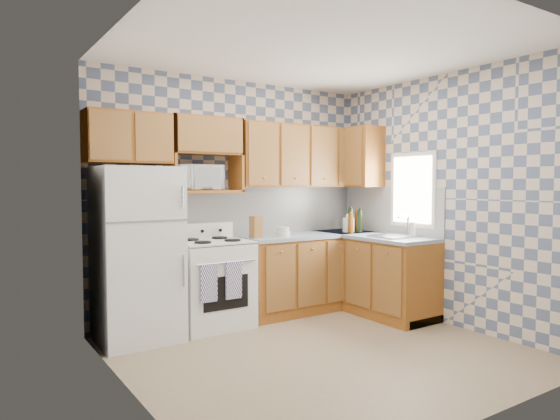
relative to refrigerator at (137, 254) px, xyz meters
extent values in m
plane|color=#7C654E|center=(1.27, -1.25, -0.84)|extent=(3.40, 3.40, 0.00)
cube|color=slate|center=(1.27, 0.35, 0.51)|extent=(3.40, 0.02, 2.70)
cube|color=slate|center=(2.97, -1.25, 0.51)|extent=(0.02, 3.20, 2.70)
cube|color=silver|center=(1.68, 0.34, 0.36)|extent=(2.60, 0.02, 0.56)
cube|color=silver|center=(2.96, -0.45, 0.36)|extent=(0.02, 1.60, 0.56)
cube|color=white|center=(0.00, 0.00, 0.00)|extent=(0.75, 0.70, 1.68)
cube|color=white|center=(0.80, 0.03, -0.39)|extent=(0.76, 0.65, 0.90)
cube|color=silver|center=(0.80, 0.03, 0.07)|extent=(0.76, 0.65, 0.02)
cube|color=white|center=(0.80, 0.30, 0.16)|extent=(0.76, 0.08, 0.17)
cube|color=navy|center=(0.61, -0.32, -0.30)|extent=(0.18, 0.02, 0.37)
cube|color=navy|center=(0.88, -0.32, -0.30)|extent=(0.18, 0.02, 0.37)
cube|color=brown|center=(2.10, 0.05, -0.40)|extent=(1.75, 0.60, 0.88)
cube|color=brown|center=(2.67, -0.45, -0.40)|extent=(0.60, 1.60, 0.88)
cube|color=gray|center=(2.10, 0.05, 0.06)|extent=(1.77, 0.63, 0.04)
cube|color=gray|center=(2.67, -0.45, 0.06)|extent=(0.63, 1.60, 0.04)
cube|color=brown|center=(2.10, 0.19, 1.01)|extent=(1.75, 0.33, 0.74)
cube|color=brown|center=(-0.02, 0.19, 1.13)|extent=(0.82, 0.33, 0.50)
cube|color=brown|center=(2.81, 0.00, 1.01)|extent=(0.33, 0.70, 0.74)
cube|color=brown|center=(0.80, 0.19, 0.60)|extent=(0.80, 0.33, 0.03)
imported|color=white|center=(0.72, 0.19, 0.75)|extent=(0.50, 0.34, 0.27)
cube|color=#B7B7BC|center=(2.67, -0.80, 0.09)|extent=(0.48, 0.40, 0.03)
cube|color=silver|center=(2.96, -0.80, 0.61)|extent=(0.02, 0.66, 0.86)
cylinder|color=black|center=(2.63, -0.11, 0.23)|extent=(0.06, 0.06, 0.29)
cylinder|color=black|center=(2.73, -0.17, 0.22)|extent=(0.06, 0.06, 0.27)
cylinder|color=#66360A|center=(2.78, -0.07, 0.21)|extent=(0.06, 0.06, 0.25)
cylinder|color=#66360A|center=(2.56, -0.19, 0.20)|extent=(0.06, 0.06, 0.23)
cube|color=brown|center=(1.32, -0.02, 0.20)|extent=(0.12, 0.12, 0.24)
cylinder|color=white|center=(2.62, -0.08, 0.17)|extent=(0.14, 0.14, 0.18)
cylinder|color=beige|center=(2.80, -0.95, 0.17)|extent=(0.06, 0.06, 0.17)
camera|label=1|loc=(-1.49, -4.74, 0.68)|focal=32.00mm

